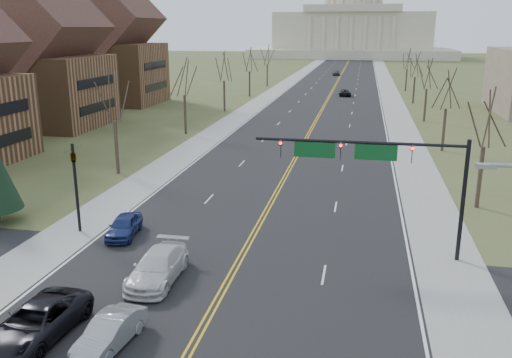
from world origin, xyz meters
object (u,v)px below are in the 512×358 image
at_px(signal_left, 75,178).
at_px(car_sb_inner_lead, 110,332).
at_px(car_sb_outer_second, 124,226).
at_px(signal_mast, 374,161).
at_px(car_sb_inner_second, 158,267).
at_px(car_far_sb, 336,72).
at_px(car_far_nb, 345,92).
at_px(car_sb_outer_lead, 37,322).

bearing_deg(signal_left, car_sb_inner_lead, -56.53).
xyz_separation_m(signal_left, car_sb_outer_second, (3.29, -0.21, -3.01)).
xyz_separation_m(signal_left, car_sb_inner_lead, (8.09, -12.24, -3.03)).
bearing_deg(car_sb_outer_second, signal_mast, -6.75).
distance_m(signal_left, car_sb_inner_second, 10.22).
bearing_deg(car_far_sb, car_sb_inner_second, -97.57).
bearing_deg(signal_left, car_far_nb, 79.67).
bearing_deg(car_sb_inner_lead, signal_mast, 55.21).
xyz_separation_m(signal_mast, car_far_nb, (-4.49, 79.34, -5.09)).
xyz_separation_m(signal_mast, car_sb_outer_lead, (-14.26, -12.23, -4.97)).
distance_m(car_sb_inner_lead, car_sb_inner_second, 6.34).
bearing_deg(signal_mast, signal_left, 180.00).
relative_size(signal_left, car_sb_outer_lead, 1.07).
bearing_deg(car_sb_outer_second, car_sb_outer_lead, -90.84).
xyz_separation_m(car_far_nb, car_far_sb, (-4.34, 48.97, 0.16)).
xyz_separation_m(car_sb_inner_lead, car_sb_inner_second, (-0.29, 6.33, 0.12)).
bearing_deg(car_far_nb, signal_left, 74.42).
distance_m(car_sb_outer_second, car_far_nb, 80.33).
bearing_deg(car_far_nb, signal_mast, 87.98).
distance_m(car_far_nb, car_far_sb, 49.16).
distance_m(car_sb_outer_lead, car_sb_outer_second, 12.11).
xyz_separation_m(car_sb_outer_lead, car_far_nb, (9.77, 91.57, -0.12)).
relative_size(signal_mast, car_sb_inner_second, 2.21).
distance_m(signal_left, car_sb_inner_lead, 14.99).
height_order(car_far_nb, car_far_sb, car_far_sb).
bearing_deg(car_sb_outer_lead, car_far_nb, 87.41).
distance_m(signal_mast, car_far_sb, 128.71).
xyz_separation_m(car_sb_outer_second, car_far_nb, (11.17, 79.55, -0.04)).
relative_size(signal_left, car_sb_inner_second, 1.09).
distance_m(car_sb_inner_lead, car_far_nb, 91.81).
bearing_deg(car_sb_inner_second, car_sb_inner_lead, -88.39).
bearing_deg(car_sb_inner_lead, car_far_sb, 95.93).
bearing_deg(car_sb_outer_lead, signal_left, 114.48).
distance_m(car_sb_inner_lead, car_sb_outer_second, 12.96).
xyz_separation_m(car_sb_inner_second, car_far_sb, (2.32, 134.22, 0.03)).
distance_m(car_sb_inner_second, car_far_nb, 85.52).
bearing_deg(signal_mast, car_sb_outer_lead, -139.38).
bearing_deg(signal_left, signal_mast, -0.00).
relative_size(signal_left, car_far_sb, 1.24).
relative_size(car_sb_inner_second, car_far_sb, 1.14).
distance_m(signal_left, car_sb_outer_second, 4.46).
distance_m(car_sb_inner_second, car_sb_outer_second, 7.28).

